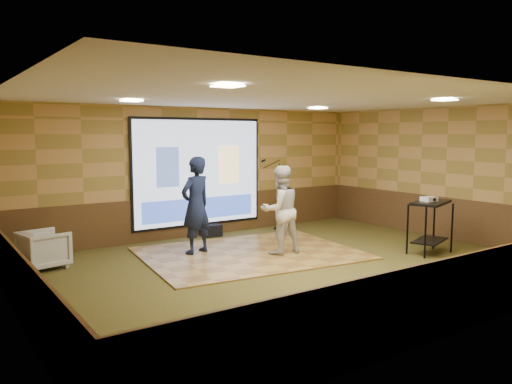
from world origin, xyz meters
TOP-DOWN VIEW (x-y plane):
  - ground at (0.00, 0.00)m, footprint 9.00×9.00m
  - room_shell at (0.00, 0.00)m, footprint 9.04×7.04m
  - wainscot_back at (0.00, 3.48)m, footprint 9.00×0.04m
  - wainscot_front at (0.00, -3.48)m, footprint 9.00×0.04m
  - wainscot_left at (-4.48, 0.00)m, footprint 0.04×7.00m
  - wainscot_right at (4.48, 0.00)m, footprint 0.04×7.00m
  - projector_screen at (0.00, 3.44)m, footprint 3.32×0.06m
  - downlight_nw at (-2.20, 1.80)m, footprint 0.32×0.32m
  - downlight_ne at (2.20, 1.80)m, footprint 0.32×0.32m
  - downlight_sw at (-2.20, -1.50)m, footprint 0.32×0.32m
  - downlight_se at (2.20, -1.50)m, footprint 0.32×0.32m
  - dance_floor at (-0.04, 1.24)m, footprint 4.50×3.64m
  - player_left at (-0.94, 1.81)m, footprint 0.80×0.64m
  - player_right at (0.42, 0.85)m, footprint 0.91×0.74m
  - av_table at (2.95, -0.76)m, footprint 1.00×0.53m
  - projector at (2.92, -0.73)m, footprint 0.30×0.26m
  - mic_stand at (2.01, 3.05)m, footprint 0.70×0.29m
  - banquet_chair at (-3.66, 2.42)m, footprint 0.89×0.87m
  - duffel_bag at (0.19, 3.19)m, footprint 0.46×0.32m

SIDE VIEW (x-z plane):
  - ground at x=0.00m, z-range 0.00..0.00m
  - dance_floor at x=-0.04m, z-range 0.00..0.03m
  - duffel_bag at x=0.19m, z-range 0.00..0.27m
  - banquet_chair at x=-3.66m, z-range 0.00..0.68m
  - wainscot_back at x=0.00m, z-range 0.00..0.95m
  - wainscot_front at x=0.00m, z-range 0.00..0.95m
  - wainscot_left at x=-4.48m, z-range 0.00..0.95m
  - wainscot_right at x=4.48m, z-range 0.00..0.95m
  - mic_stand at x=2.01m, z-range -0.40..1.38m
  - av_table at x=2.95m, z-range 0.23..1.28m
  - player_right at x=0.42m, z-range 0.03..1.77m
  - player_left at x=-0.94m, z-range 0.03..1.95m
  - projector at x=2.92m, z-range 1.06..1.15m
  - projector_screen at x=0.00m, z-range 0.21..2.73m
  - room_shell at x=0.00m, z-range 0.58..3.60m
  - downlight_nw at x=-2.20m, z-range 2.96..2.98m
  - downlight_ne at x=2.20m, z-range 2.96..2.98m
  - downlight_sw at x=-2.20m, z-range 2.96..2.98m
  - downlight_se at x=2.20m, z-range 2.96..2.98m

